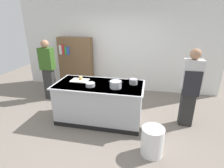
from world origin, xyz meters
TOP-DOWN VIEW (x-y plane):
  - ground_plane at (0.00, 0.00)m, footprint 10.00×10.00m
  - back_wall at (0.00, 2.10)m, footprint 6.40×0.12m
  - counter_island at (0.00, -0.00)m, footprint 1.98×0.98m
  - cutting_board at (-0.50, 0.12)m, footprint 0.40×0.28m
  - onion at (-0.49, 0.14)m, footprint 0.09×0.09m
  - stock_pot at (0.40, -0.13)m, footprint 0.31×0.25m
  - sauce_pan at (0.74, 0.17)m, footprint 0.25×0.19m
  - mixing_bowl at (-0.15, -0.17)m, footprint 0.20×0.20m
  - trash_bin at (1.20, -0.90)m, footprint 0.39×0.39m
  - person_chef at (1.94, 0.22)m, footprint 0.38×0.25m
  - person_guest at (-1.76, 0.86)m, footprint 0.38×0.24m
  - bookshelf at (-1.30, 1.80)m, footprint 1.10×0.31m

SIDE VIEW (x-z plane):
  - ground_plane at x=0.00m, z-range 0.00..0.00m
  - trash_bin at x=1.20m, z-range 0.00..0.53m
  - counter_island at x=0.00m, z-range 0.02..0.92m
  - bookshelf at x=-1.30m, z-range 0.00..1.70m
  - cutting_board at x=-0.50m, z-range 0.90..0.92m
  - person_guest at x=-1.76m, z-range 0.05..1.77m
  - person_chef at x=1.94m, z-range 0.05..1.77m
  - mixing_bowl at x=-0.15m, z-range 0.90..0.98m
  - sauce_pan at x=0.74m, z-range 0.90..1.02m
  - onion at x=-0.49m, z-range 0.92..1.01m
  - stock_pot at x=0.40m, z-range 0.90..1.05m
  - back_wall at x=0.00m, z-range 0.00..3.00m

